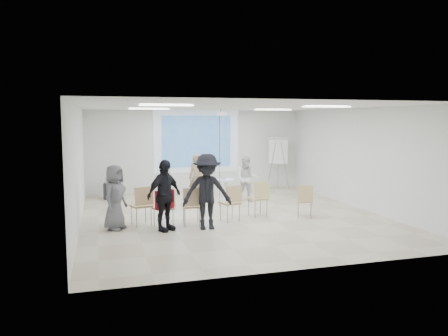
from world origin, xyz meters
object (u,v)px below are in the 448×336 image
object	(u,v)px
player_right	(247,176)
audience_left	(164,190)
flipchart_easel	(278,151)
pedestal_table	(226,188)
chair_far_left	(142,203)
audience_mid	(207,187)
player_left	(197,175)
chair_left_inner	(192,203)
chair_center	(232,200)
chair_right_inner	(259,196)
chair_right_far	(305,198)
audience_outer	(115,193)
chair_left_mid	(165,206)
av_cart	(112,189)
laptop	(191,205)

from	to	relation	value
player_right	audience_left	world-z (taller)	audience_left
flipchart_easel	pedestal_table	bearing A→B (deg)	-123.08
player_right	chair_far_left	bearing A→B (deg)	-121.96
audience_left	audience_mid	world-z (taller)	audience_mid
player_right	player_left	bearing A→B (deg)	-170.20
chair_left_inner	flipchart_easel	distance (m)	6.64
chair_center	flipchart_easel	xyz separation A→B (m)	(3.30, 4.70, 0.88)
pedestal_table	flipchart_easel	world-z (taller)	flipchart_easel
pedestal_table	chair_right_inner	size ratio (longest dim) A/B	0.75
chair_right_far	audience_mid	bearing A→B (deg)	-146.77
chair_center	chair_right_inner	size ratio (longest dim) A/B	0.98
chair_left_inner	chair_right_inner	xyz separation A→B (m)	(2.00, 0.55, 0.00)
chair_right_inner	audience_outer	world-z (taller)	audience_outer
chair_left_mid	audience_left	size ratio (longest dim) A/B	0.46
chair_center	audience_left	xyz separation A→B (m)	(-1.82, -0.47, 0.42)
chair_left_mid	chair_left_inner	distance (m)	0.67
chair_center	audience_left	distance (m)	1.93
chair_center	av_cart	world-z (taller)	chair_center
laptop	audience_mid	world-z (taller)	audience_mid
chair_right_inner	pedestal_table	bearing A→B (deg)	86.14
pedestal_table	chair_far_left	distance (m)	4.04
audience_left	av_cart	bearing A→B (deg)	69.02
av_cart	chair_center	bearing A→B (deg)	-48.59
audience_left	flipchart_easel	xyz separation A→B (m)	(5.12, 5.18, 0.47)
chair_left_inner	audience_left	world-z (taller)	audience_left
audience_mid	av_cart	distance (m)	5.32
laptop	audience_outer	bearing A→B (deg)	3.16
player_right	audience_left	xyz separation A→B (m)	(-3.11, -3.02, 0.15)
chair_right_far	audience_left	bearing A→B (deg)	-150.72
flipchart_easel	player_left	bearing A→B (deg)	-131.85
chair_center	flipchart_easel	size ratio (longest dim) A/B	0.49
chair_right_inner	audience_outer	size ratio (longest dim) A/B	0.55
chair_left_mid	laptop	xyz separation A→B (m)	(0.67, 0.02, -0.01)
player_left	laptop	size ratio (longest dim) A/B	4.90
av_cart	chair_right_inner	bearing A→B (deg)	-38.61
chair_right_inner	audience_outer	distance (m)	3.89
chair_right_inner	audience_outer	xyz separation A→B (m)	(-3.86, -0.37, 0.30)
player_right	chair_right_far	bearing A→B (deg)	-50.53
player_right	chair_left_inner	world-z (taller)	player_right
chair_center	chair_left_inner	bearing A→B (deg)	175.12
chair_left_inner	audience_mid	world-z (taller)	audience_mid
audience_left	player_left	bearing A→B (deg)	31.34
audience_outer	player_left	bearing A→B (deg)	-9.86
audience_mid	av_cart	size ratio (longest dim) A/B	2.75
player_right	chair_right_far	distance (m)	2.81
player_right	flipchart_easel	world-z (taller)	flipchart_easel
laptop	chair_left_inner	bearing A→B (deg)	91.03
chair_far_left	av_cart	xyz separation A→B (m)	(-0.63, 4.10, -0.25)
pedestal_table	laptop	size ratio (longest dim) A/B	2.05
chair_left_inner	audience_mid	distance (m)	0.67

